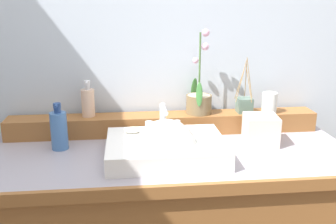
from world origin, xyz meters
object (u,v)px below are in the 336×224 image
Objects in this scene: soap_bar at (133,130)px; soap_dispenser at (88,102)px; tissue_box at (261,130)px; potted_plant at (199,99)px; reed_diffuser at (244,104)px; tumbler_cup at (269,103)px; sink_basin at (166,149)px; lotion_bottle at (59,130)px.

soap_dispenser reaches higher than soap_bar.
soap_dispenser is 0.74m from tissue_box.
potted_plant is 2.38× the size of soap_dispenser.
reed_diffuser is 1.90× the size of tissue_box.
reed_diffuser reaches higher than soap_bar.
reed_diffuser reaches higher than tissue_box.
reed_diffuser is (0.20, -0.01, -0.03)m from potted_plant.
reed_diffuser is (0.69, -0.02, -0.03)m from soap_dispenser.
soap_bar is at bearing -165.22° from tumbler_cup.
tissue_box is at bearing -39.37° from potted_plant.
sink_basin is at bearing -165.29° from tissue_box.
lotion_bottle is (-0.10, -0.16, -0.07)m from soap_dispenser.
tissue_box is (0.71, -0.19, -0.09)m from soap_dispenser.
lotion_bottle is at bearing -122.51° from soap_dispenser.
sink_basin is 3.39× the size of tissue_box.
reed_diffuser is at bearing 10.31° from lotion_bottle.
potted_plant is at bearing -0.89° from soap_dispenser.
tissue_box is (0.40, 0.10, 0.03)m from sink_basin.
reed_diffuser is 0.80m from lotion_bottle.
sink_basin is 2.34× the size of lotion_bottle.
tissue_box is at bearing 0.48° from soap_bar.
lotion_bottle is (-0.79, -0.14, -0.04)m from reed_diffuser.
soap_bar is at bearing -147.74° from potted_plant.
lotion_bottle is 1.45× the size of tissue_box.
soap_dispenser is at bearing 177.56° from tumbler_cup.
reed_diffuser is at bearing -1.39° from soap_dispenser.
lotion_bottle is at bearing -172.00° from tumbler_cup.
soap_bar is 0.37× the size of lotion_bottle.
sink_basin is 0.43m from lotion_bottle.
lotion_bottle reaches higher than tumbler_cup.
tissue_box is (0.02, -0.17, -0.06)m from reed_diffuser.
potted_plant is at bearing 177.42° from reed_diffuser.
soap_bar is 0.29m from lotion_bottle.
reed_diffuser reaches higher than lotion_bottle.
reed_diffuser reaches higher than tumbler_cup.
tissue_box is (0.22, -0.18, -0.09)m from potted_plant.
soap_dispenser is 0.69m from reed_diffuser.
soap_dispenser is 0.80m from tumbler_cup.
potted_plant reaches higher than tumbler_cup.
soap_bar is 0.54× the size of tissue_box.
potted_plant reaches higher than reed_diffuser.
lotion_bottle is (-0.41, 0.14, 0.05)m from sink_basin.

